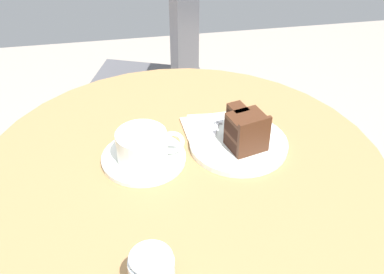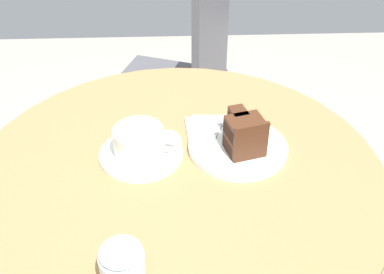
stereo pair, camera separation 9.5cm
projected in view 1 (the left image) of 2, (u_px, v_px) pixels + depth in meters
The scene contains 10 objects.
cafe_table at pixel (183, 213), 1.01m from camera, with size 0.81×0.81×0.75m.
saucer at pixel (144, 158), 0.96m from camera, with size 0.17×0.17×0.01m.
coffee_cup at pixel (143, 145), 0.93m from camera, with size 0.13×0.10×0.06m.
teaspoon at pixel (147, 171), 0.92m from camera, with size 0.09×0.05×0.00m.
cake_plate at pixel (238, 144), 0.99m from camera, with size 0.20×0.20×0.01m.
cake_slice at pixel (245, 130), 0.96m from camera, with size 0.08×0.10×0.08m.
fork at pixel (216, 128), 1.02m from camera, with size 0.06×0.14×0.00m.
napkin at pixel (214, 129), 1.04m from camera, with size 0.14×0.13×0.00m.
cafe_chair at pixel (162, 73), 1.70m from camera, with size 0.49×0.49×0.87m.
sugar_pot at pixel (152, 270), 0.70m from camera, with size 0.07×0.07×0.08m.
Camera 1 is at (-0.10, -0.71, 1.36)m, focal length 45.00 mm.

